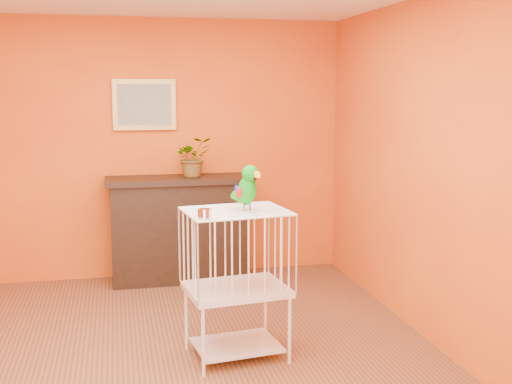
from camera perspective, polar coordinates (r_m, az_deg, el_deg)
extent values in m
plane|color=brown|center=(4.68, -7.99, -14.95)|extent=(4.50, 4.50, 0.00)
plane|color=orange|center=(6.55, -9.80, 3.73)|extent=(4.00, 0.00, 4.00)
plane|color=orange|center=(2.12, -3.93, -7.37)|extent=(4.00, 0.00, 4.00)
plane|color=orange|center=(4.88, 15.77, 1.70)|extent=(0.00, 4.50, 4.50)
cube|color=black|center=(6.46, -6.85, -3.52)|extent=(1.32, 0.44, 0.99)
cube|color=black|center=(6.36, -6.94, 1.08)|extent=(1.41, 0.51, 0.06)
cube|color=black|center=(6.26, -6.67, -3.91)|extent=(0.92, 0.02, 0.50)
cube|color=#552318|center=(6.41, -9.24, -4.68)|extent=(0.06, 0.20, 0.31)
cube|color=#34542A|center=(6.41, -8.45, -4.65)|extent=(0.06, 0.20, 0.31)
cube|color=#552318|center=(6.42, -7.57, -4.61)|extent=(0.06, 0.20, 0.31)
cube|color=#34542A|center=(6.43, -6.59, -4.57)|extent=(0.06, 0.20, 0.31)
cube|color=#552318|center=(6.44, -5.61, -4.53)|extent=(0.06, 0.20, 0.31)
imported|color=#26722D|center=(6.38, -5.64, 2.75)|extent=(0.43, 0.46, 0.30)
cube|color=#AE863E|center=(6.49, -9.89, 7.66)|extent=(0.62, 0.03, 0.50)
cube|color=gray|center=(6.48, -9.89, 7.66)|extent=(0.52, 0.01, 0.40)
cube|color=white|center=(4.74, -1.72, -13.42)|extent=(0.64, 0.52, 0.02)
cube|color=white|center=(4.59, -1.75, -8.64)|extent=(0.75, 0.61, 0.04)
cube|color=white|center=(4.45, -1.79, -1.73)|extent=(0.75, 0.61, 0.01)
cylinder|color=white|center=(4.39, -4.71, -13.18)|extent=(0.03, 0.03, 0.48)
cylinder|color=white|center=(4.57, 3.01, -12.21)|extent=(0.03, 0.03, 0.48)
cylinder|color=white|center=(4.82, -6.22, -11.11)|extent=(0.03, 0.03, 0.48)
cylinder|color=white|center=(4.99, 0.86, -10.34)|extent=(0.03, 0.03, 0.48)
cylinder|color=silver|center=(4.18, -4.61, -1.92)|extent=(0.09, 0.09, 0.06)
cylinder|color=#59544C|center=(4.43, -1.07, -1.45)|extent=(0.01, 0.01, 0.05)
cylinder|color=#59544C|center=(4.46, -0.54, -1.37)|extent=(0.01, 0.01, 0.05)
ellipsoid|color=#0C8708|center=(4.43, -0.81, 0.13)|extent=(0.19, 0.22, 0.23)
ellipsoid|color=#0C8708|center=(4.38, -0.52, 1.67)|extent=(0.15, 0.16, 0.11)
cone|color=orange|center=(4.34, -0.08, 1.44)|extent=(0.08, 0.09, 0.07)
cone|color=black|center=(4.35, -0.19, 1.19)|extent=(0.04, 0.04, 0.03)
sphere|color=black|center=(4.34, -0.76, 1.76)|extent=(0.02, 0.02, 0.02)
sphere|color=black|center=(4.39, 0.05, 1.85)|extent=(0.02, 0.02, 0.02)
ellipsoid|color=#A50C0C|center=(4.40, -1.55, -0.06)|extent=(0.05, 0.07, 0.08)
ellipsoid|color=navy|center=(4.48, -0.24, 0.10)|extent=(0.05, 0.07, 0.08)
cone|color=#0C8708|center=(4.50, -1.40, -0.72)|extent=(0.14, 0.18, 0.13)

